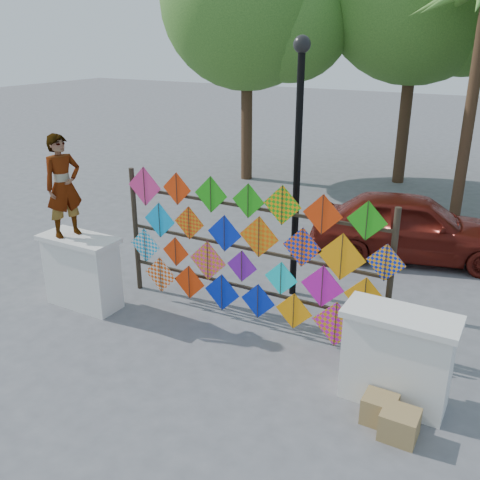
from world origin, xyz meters
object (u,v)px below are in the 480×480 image
Objects in this scene: vendor_woman at (63,186)px; lamppost at (298,148)px; sedan at (411,226)px; kite_rack at (251,254)px.

lamppost is (3.20, 2.20, 0.56)m from vendor_woman.
kite_rack is at bearing 142.95° from sedan.
kite_rack is at bearing -55.11° from vendor_woman.
kite_rack is 1.12× the size of lamppost.
lamppost is at bearing 80.97° from kite_rack.
kite_rack is 1.96m from lamppost.
lamppost reaches higher than sedan.
lamppost reaches higher than kite_rack.
lamppost is at bearing 137.62° from sedan.
sedan is (4.66, 4.99, -1.43)m from vendor_woman.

